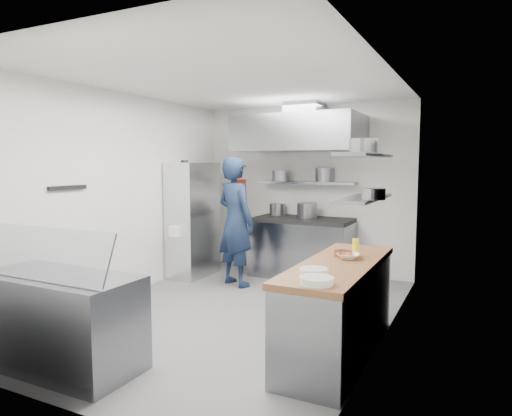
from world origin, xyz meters
The scene contains 35 objects.
floor centered at (0.00, 0.00, 0.00)m, with size 5.00×5.00×0.00m, color #57575A.
ceiling centered at (0.00, 0.00, 2.80)m, with size 5.00×5.00×0.00m, color silver.
wall_back centered at (0.00, 2.50, 1.40)m, with size 3.60×0.02×2.80m, color white.
wall_front centered at (0.00, -2.50, 1.40)m, with size 3.60×0.02×2.80m, color white.
wall_left centered at (-1.80, 0.00, 1.40)m, with size 5.00×0.02×2.80m, color white.
wall_right centered at (1.80, 0.00, 1.40)m, with size 5.00×0.02×2.80m, color white.
gas_range centered at (0.10, 2.10, 0.45)m, with size 1.60×0.80×0.90m, color gray.
cooktop centered at (0.10, 2.10, 0.93)m, with size 1.57×0.78×0.06m, color black.
stock_pot_left centered at (-0.43, 2.30, 1.06)m, with size 0.27×0.27×0.20m, color slate.
stock_pot_mid centered at (0.15, 2.16, 1.08)m, with size 0.33×0.33×0.24m, color slate.
over_range_shelf centered at (0.10, 2.34, 1.52)m, with size 1.60×0.30×0.04m, color gray.
shelf_pot_a centered at (-0.35, 2.25, 1.63)m, with size 0.29×0.29×0.18m, color slate.
shelf_pot_b centered at (0.35, 2.45, 1.65)m, with size 0.31×0.31×0.22m, color slate.
extractor_hood centered at (0.10, 1.93, 2.30)m, with size 1.90×1.15×0.55m, color gray.
hood_duct centered at (0.10, 2.15, 2.68)m, with size 0.55×0.55×0.24m, color slate.
red_firebox centered at (-1.25, 2.44, 1.42)m, with size 0.22×0.10×0.26m, color #B4260E.
chef centered at (-0.62, 1.16, 0.97)m, with size 0.71×0.46×1.94m, color #121F38.
wire_rack centered at (-1.53, 1.38, 0.93)m, with size 0.50×0.90×1.85m, color silver.
rack_bin_a centered at (-1.53, 0.90, 0.80)m, with size 0.14×0.18×0.16m, color white.
rack_bin_b centered at (-1.53, 1.43, 1.30)m, with size 0.15×0.20×0.17m, color yellow.
rack_jar centered at (-1.48, 1.09, 1.80)m, with size 0.12×0.12×0.18m, color black.
knife_strip centered at (-1.78, -0.90, 1.55)m, with size 0.04×0.55×0.05m, color black.
prep_counter_base centered at (1.48, -0.60, 0.42)m, with size 0.62×2.00×0.84m, color gray.
prep_counter_top centered at (1.48, -0.60, 0.87)m, with size 0.65×2.04×0.06m, color brown.
plate_stack_a centered at (1.54, -1.46, 0.93)m, with size 0.27×0.27×0.06m, color white.
plate_stack_b centered at (1.43, -1.19, 0.93)m, with size 0.24×0.24×0.06m, color white.
copper_pan centered at (1.44, -0.33, 0.93)m, with size 0.17×0.17×0.06m, color #B75733.
squeeze_bottle centered at (1.55, -0.25, 0.99)m, with size 0.07×0.07×0.18m, color yellow.
mixing_bowl centered at (1.52, -0.41, 0.93)m, with size 0.22×0.22×0.05m, color white.
wall_shelf_lower centered at (1.64, -0.30, 1.50)m, with size 0.30×1.30×0.04m, color gray.
wall_shelf_upper centered at (1.64, -0.30, 1.92)m, with size 0.30×1.30×0.04m, color gray.
shelf_pot_c centered at (1.81, -0.71, 1.57)m, with size 0.20×0.20×0.10m, color slate.
shelf_pot_d centered at (1.62, -0.29, 2.01)m, with size 0.28×0.28×0.14m, color slate.
display_case centered at (-0.68, -2.00, 0.42)m, with size 1.50×0.70×0.85m, color gray.
display_glass centered at (-0.68, -2.12, 1.07)m, with size 1.47×0.02×0.45m, color silver.
Camera 1 is at (2.66, -4.78, 1.84)m, focal length 32.00 mm.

